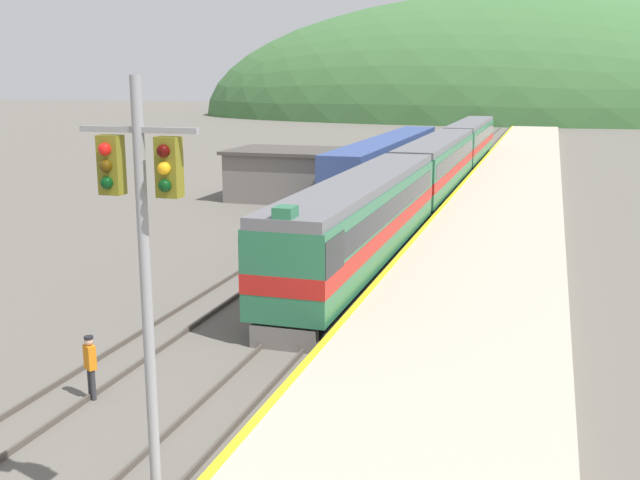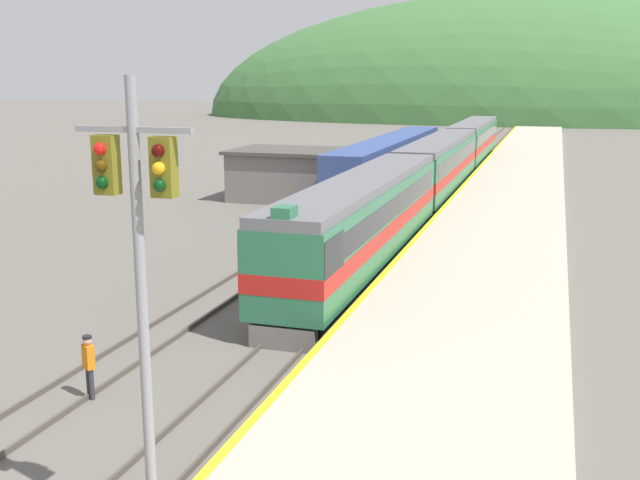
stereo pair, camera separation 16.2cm
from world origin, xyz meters
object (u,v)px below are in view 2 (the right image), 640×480
(carriage_second, at_px, (439,165))
(signal_mast_main, at_px, (139,251))
(siding_train, at_px, (391,162))
(carriage_third, at_px, (473,141))
(express_train_lead_car, at_px, (362,221))
(track_worker, at_px, (89,363))

(carriage_second, distance_m, signal_mast_main, 44.03)
(signal_mast_main, bearing_deg, siding_train, 96.88)
(carriage_third, height_order, signal_mast_main, signal_mast_main)
(siding_train, relative_size, signal_mast_main, 3.43)
(express_train_lead_car, height_order, track_worker, express_train_lead_car)
(carriage_third, bearing_deg, carriage_second, -90.00)
(carriage_third, distance_m, signal_mast_main, 66.92)
(express_train_lead_car, xyz_separation_m, siding_train, (-4.49, 26.85, -0.32))
(signal_mast_main, xyz_separation_m, track_worker, (-5.01, 5.36, -4.67))
(track_worker, bearing_deg, siding_train, 91.02)
(siding_train, xyz_separation_m, signal_mast_main, (5.77, -47.76, 3.68))
(siding_train, xyz_separation_m, track_worker, (0.76, -42.41, -0.99))
(express_train_lead_car, relative_size, carriage_third, 0.98)
(carriage_second, bearing_deg, track_worker, -95.53)
(siding_train, distance_m, signal_mast_main, 48.25)
(carriage_third, bearing_deg, signal_mast_main, -88.91)
(carriage_second, relative_size, siding_train, 0.74)
(carriage_third, relative_size, siding_train, 0.74)
(carriage_second, height_order, signal_mast_main, signal_mast_main)
(express_train_lead_car, height_order, siding_train, express_train_lead_car)
(express_train_lead_car, relative_size, track_worker, 11.90)
(express_train_lead_car, xyz_separation_m, carriage_third, (0.00, 45.91, -0.01))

